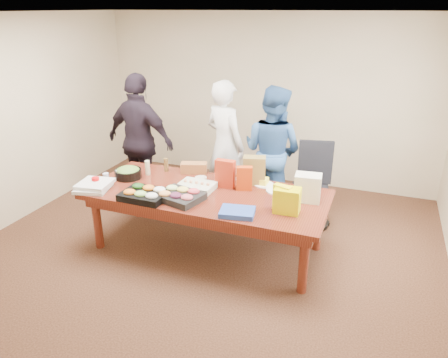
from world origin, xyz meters
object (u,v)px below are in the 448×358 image
at_px(conference_table, 207,221).
at_px(person_center, 225,145).
at_px(sheet_cake, 197,186).
at_px(person_right, 272,151).
at_px(office_chair, 311,188).
at_px(salad_bowl, 128,174).

distance_m(conference_table, person_center, 1.38).
xyz_separation_m(conference_table, person_center, (-0.24, 1.24, 0.55)).
bearing_deg(sheet_cake, person_right, 66.55).
bearing_deg(office_chair, person_center, 158.94).
bearing_deg(sheet_cake, office_chair, 42.08).
bearing_deg(sheet_cake, salad_bowl, -179.67).
xyz_separation_m(person_right, sheet_cake, (-0.59, -1.24, -0.12)).
height_order(person_center, salad_bowl, person_center).
height_order(person_center, person_right, person_center).
xyz_separation_m(person_right, salad_bowl, (-1.54, -1.21, -0.10)).
distance_m(sheet_cake, salad_bowl, 0.96).
relative_size(conference_table, person_center, 1.51).
distance_m(office_chair, salad_bowl, 2.37).
distance_m(person_right, salad_bowl, 1.96).
height_order(sheet_cake, salad_bowl, salad_bowl).
bearing_deg(office_chair, person_right, 146.78).
distance_m(conference_table, person_right, 1.44).
relative_size(conference_table, office_chair, 2.60).
relative_size(conference_table, person_right, 1.55).
distance_m(office_chair, sheet_cake, 1.57).
distance_m(conference_table, sheet_cake, 0.44).
height_order(conference_table, person_right, person_right).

